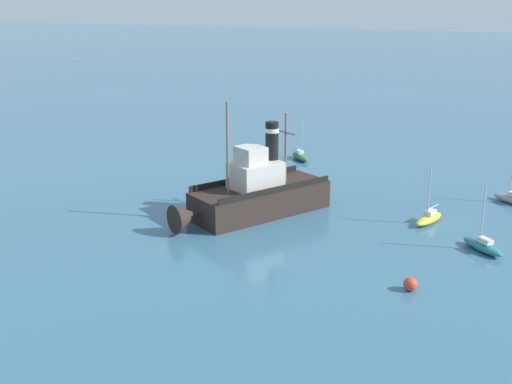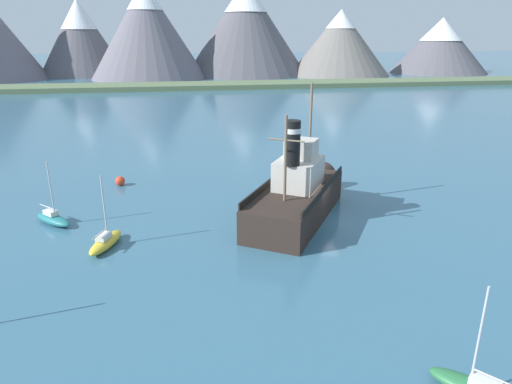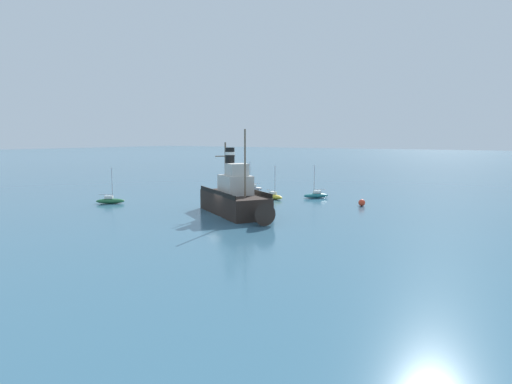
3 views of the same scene
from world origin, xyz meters
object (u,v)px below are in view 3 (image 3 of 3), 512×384
at_px(old_tugboat, 236,199).
at_px(sailboat_grey, 252,189).
at_px(sailboat_teal, 316,195).
at_px(sailboat_green, 110,200).
at_px(mooring_buoy, 362,203).
at_px(sailboat_yellow, 273,196).

relative_size(old_tugboat, sailboat_grey, 2.87).
bearing_deg(sailboat_teal, old_tugboat, -4.00).
xyz_separation_m(sailboat_grey, sailboat_teal, (1.81, 12.79, 0.00)).
distance_m(sailboat_green, mooring_buoy, 33.90).
bearing_deg(old_tugboat, sailboat_green, -83.27).
bearing_deg(sailboat_teal, mooring_buoy, 65.69).
relative_size(old_tugboat, mooring_buoy, 15.78).
relative_size(sailboat_grey, mooring_buoy, 5.51).
relative_size(sailboat_yellow, sailboat_grey, 1.00).
bearing_deg(old_tugboat, mooring_buoy, 145.95).
bearing_deg(mooring_buoy, sailboat_green, -60.11).
height_order(sailboat_yellow, sailboat_teal, same).
relative_size(sailboat_grey, sailboat_green, 1.00).
bearing_deg(sailboat_grey, mooring_buoy, 75.11).
distance_m(old_tugboat, sailboat_grey, 23.34).
height_order(old_tugboat, sailboat_yellow, old_tugboat).
bearing_deg(old_tugboat, sailboat_grey, -150.42).
distance_m(old_tugboat, mooring_buoy, 17.66).
xyz_separation_m(sailboat_green, mooring_buoy, (-16.89, 29.39, 0.02)).
bearing_deg(old_tugboat, sailboat_yellow, -166.33).
height_order(sailboat_teal, sailboat_green, same).
relative_size(sailboat_yellow, sailboat_teal, 1.00).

